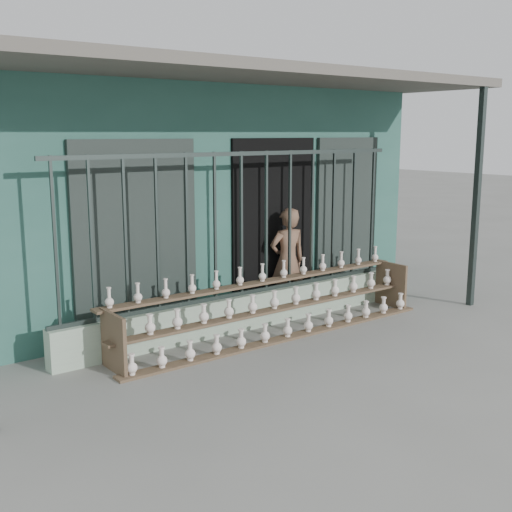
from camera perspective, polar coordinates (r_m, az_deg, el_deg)
ground at (r=7.29m, az=4.81°, el=-8.94°), size 60.00×60.00×0.00m
workshop_building at (r=10.42m, az=-10.82°, el=6.05°), size 7.40×6.60×3.21m
parapet_wall at (r=8.18m, az=-1.27°, el=-5.02°), size 5.00×0.20×0.45m
security_fence at (r=7.95m, az=-1.31°, el=2.80°), size 5.00×0.04×1.80m
shelf_rack at (r=7.95m, az=1.73°, el=-4.46°), size 4.50×0.68×0.85m
elderly_woman at (r=8.85m, az=2.81°, el=-0.43°), size 0.59×0.44×1.46m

